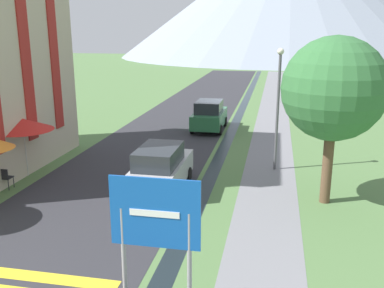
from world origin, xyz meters
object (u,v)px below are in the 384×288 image
object	(u,v)px
parked_car_near	(160,170)
streetlamp	(278,100)
parked_car_far	(209,115)
cafe_chair_far_left	(5,177)
tree_by_path	(334,89)
road_sign	(155,226)
cafe_umbrella_rear_red	(23,124)

from	to	relation	value
parked_car_near	streetlamp	bearing A→B (deg)	40.96
parked_car_far	cafe_chair_far_left	distance (m)	13.03
parked_car_near	parked_car_far	world-z (taller)	same
tree_by_path	parked_car_near	bearing A→B (deg)	-177.75
road_sign	cafe_umbrella_rear_red	bearing A→B (deg)	135.45
road_sign	parked_car_near	xyz separation A→B (m)	(-1.80, 6.93, -1.17)
cafe_umbrella_rear_red	tree_by_path	bearing A→B (deg)	-2.58
parked_car_near	cafe_chair_far_left	size ratio (longest dim) A/B	5.00
parked_car_far	tree_by_path	xyz separation A→B (m)	(5.82, -10.40, 3.14)
parked_car_far	tree_by_path	size ratio (longest dim) A/B	0.67
streetlamp	tree_by_path	size ratio (longest dim) A/B	0.90
parked_car_far	cafe_umbrella_rear_red	size ratio (longest dim) A/B	1.57
parked_car_near	cafe_chair_far_left	xyz separation A→B (m)	(-5.95, -0.85, -0.40)
road_sign	parked_car_near	bearing A→B (deg)	104.60
cafe_chair_far_left	tree_by_path	distance (m)	12.52
road_sign	parked_car_far	world-z (taller)	road_sign
parked_car_near	tree_by_path	xyz separation A→B (m)	(6.02, 0.24, 3.14)
cafe_umbrella_rear_red	streetlamp	xyz separation A→B (m)	(10.25, 2.89, 0.89)
cafe_chair_far_left	streetlamp	distance (m)	11.43
parked_car_far	cafe_chair_far_left	xyz separation A→B (m)	(-6.15, -11.48, -0.40)
parked_car_near	tree_by_path	distance (m)	6.79
cafe_umbrella_rear_red	streetlamp	distance (m)	10.69
tree_by_path	cafe_chair_far_left	bearing A→B (deg)	-174.83
tree_by_path	streetlamp	bearing A→B (deg)	117.56
cafe_chair_far_left	parked_car_far	bearing A→B (deg)	62.48
parked_car_far	streetlamp	world-z (taller)	streetlamp
road_sign	cafe_umbrella_rear_red	size ratio (longest dim) A/B	1.26
road_sign	parked_car_far	distance (m)	17.67
parked_car_far	cafe_chair_far_left	bearing A→B (deg)	-118.17
cafe_chair_far_left	cafe_umbrella_rear_red	distance (m)	2.36
cafe_chair_far_left	tree_by_path	bearing A→B (deg)	5.82
parked_car_near	streetlamp	size ratio (longest dim) A/B	0.81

